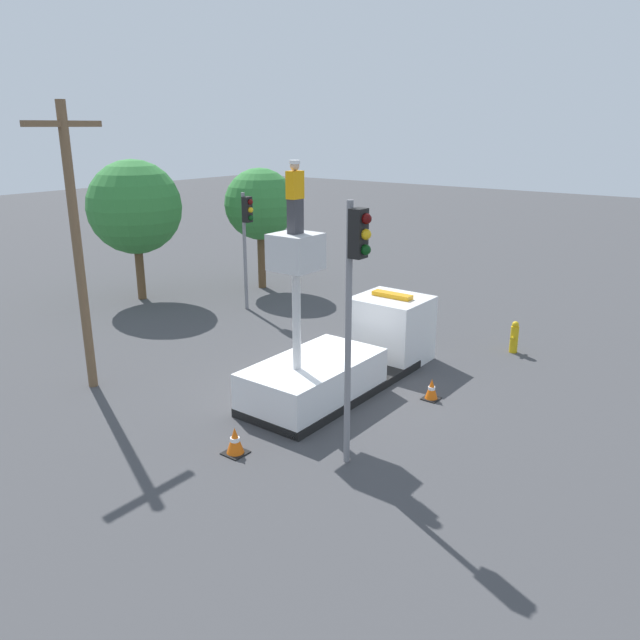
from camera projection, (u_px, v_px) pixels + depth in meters
ground_plane at (335, 390)px, 17.95m from camera, size 120.00×120.00×0.00m
bucket_truck at (348, 355)px, 18.18m from camera, size 7.12×2.25×4.75m
worker at (295, 197)px, 14.98m from camera, size 0.40×0.26×1.75m
traffic_light_pole at (354, 285)px, 12.85m from camera, size 0.34×0.57×5.87m
traffic_light_across at (247, 228)px, 24.83m from camera, size 0.34×0.57×4.77m
fire_hydrant at (514, 337)px, 20.79m from camera, size 0.50×0.26×1.09m
traffic_cone_rear at (235, 441)px, 14.39m from camera, size 0.52×0.52×0.66m
traffic_cone_curbside at (432, 390)px, 17.27m from camera, size 0.45×0.45×0.60m
tree_left_bg at (260, 205)px, 28.21m from camera, size 3.22×3.22×5.50m
tree_right_bg at (135, 207)px, 26.27m from camera, size 3.95×3.95×5.97m
utility_pole at (77, 241)px, 16.97m from camera, size 2.20×0.26×7.93m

